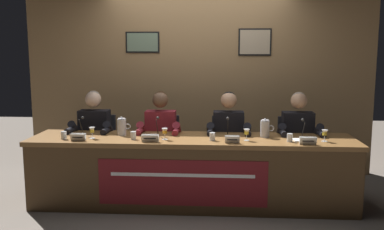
{
  "coord_description": "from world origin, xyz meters",
  "views": [
    {
      "loc": [
        0.3,
        -4.52,
        1.69
      ],
      "look_at": [
        0.0,
        0.0,
        1.01
      ],
      "focal_mm": 39.4,
      "sensor_mm": 36.0,
      "label": 1
    }
  ],
  "objects": [
    {
      "name": "juice_glass_center_left",
      "position": [
        -0.28,
        -0.13,
        0.84
      ],
      "size": [
        0.06,
        0.06,
        0.12
      ],
      "color": "white",
      "rests_on": "conference_table"
    },
    {
      "name": "chair_center_right",
      "position": [
        0.41,
        0.55,
        0.44
      ],
      "size": [
        0.44,
        0.45,
        0.9
      ],
      "color": "black",
      "rests_on": "ground_plane"
    },
    {
      "name": "water_pitcher_right_side",
      "position": [
        0.8,
        0.08,
        0.85
      ],
      "size": [
        0.15,
        0.1,
        0.21
      ],
      "color": "silver",
      "rests_on": "conference_table"
    },
    {
      "name": "ground_plane",
      "position": [
        0.0,
        0.0,
        0.0
      ],
      "size": [
        12.0,
        12.0,
        0.0
      ],
      "primitive_type": "plane",
      "color": "#70665B"
    },
    {
      "name": "juice_glass_far_left",
      "position": [
        -1.08,
        -0.12,
        0.84
      ],
      "size": [
        0.06,
        0.06,
        0.12
      ],
      "color": "white",
      "rests_on": "conference_table"
    },
    {
      "name": "water_cup_center_right",
      "position": [
        0.23,
        -0.14,
        0.79
      ],
      "size": [
        0.06,
        0.06,
        0.08
      ],
      "color": "silver",
      "rests_on": "conference_table"
    },
    {
      "name": "conference_table",
      "position": [
        -0.0,
        -0.11,
        0.52
      ],
      "size": [
        3.55,
        0.74,
        0.76
      ],
      "color": "brown",
      "rests_on": "ground_plane"
    },
    {
      "name": "juice_glass_center_right",
      "position": [
        0.59,
        -0.12,
        0.84
      ],
      "size": [
        0.06,
        0.06,
        0.12
      ],
      "color": "white",
      "rests_on": "conference_table"
    },
    {
      "name": "microphone_center_left",
      "position": [
        -0.39,
        0.0,
        0.83
      ],
      "size": [
        0.06,
        0.17,
        0.22
      ],
      "color": "black",
      "rests_on": "conference_table"
    },
    {
      "name": "panelist_center_right",
      "position": [
        0.41,
        0.35,
        0.71
      ],
      "size": [
        0.51,
        0.48,
        1.23
      ],
      "color": "black",
      "rests_on": "ground_plane"
    },
    {
      "name": "panelist_far_right",
      "position": [
        1.22,
        0.35,
        0.71
      ],
      "size": [
        0.51,
        0.48,
        1.23
      ],
      "color": "black",
      "rests_on": "ground_plane"
    },
    {
      "name": "water_cup_center_left",
      "position": [
        -0.62,
        -0.14,
        0.79
      ],
      "size": [
        0.06,
        0.06,
        0.08
      ],
      "color": "silver",
      "rests_on": "conference_table"
    },
    {
      "name": "microphone_center_right",
      "position": [
        0.39,
        0.02,
        0.83
      ],
      "size": [
        0.06,
        0.17,
        0.22
      ],
      "color": "black",
      "rests_on": "conference_table"
    },
    {
      "name": "water_pitcher_left_side",
      "position": [
        -0.8,
        0.09,
        0.85
      ],
      "size": [
        0.15,
        0.1,
        0.21
      ],
      "color": "silver",
      "rests_on": "conference_table"
    },
    {
      "name": "nameplate_far_left",
      "position": [
        -1.19,
        -0.25,
        0.8
      ],
      "size": [
        0.16,
        0.06,
        0.08
      ],
      "color": "white",
      "rests_on": "conference_table"
    },
    {
      "name": "water_cup_far_right",
      "position": [
        1.04,
        -0.15,
        0.79
      ],
      "size": [
        0.06,
        0.06,
        0.08
      ],
      "color": "silver",
      "rests_on": "conference_table"
    },
    {
      "name": "panelist_far_left",
      "position": [
        -1.22,
        0.35,
        0.71
      ],
      "size": [
        0.51,
        0.48,
        1.23
      ],
      "color": "black",
      "rests_on": "ground_plane"
    },
    {
      "name": "chair_far_left",
      "position": [
        -1.22,
        0.55,
        0.44
      ],
      "size": [
        0.44,
        0.45,
        0.9
      ],
      "color": "black",
      "rests_on": "ground_plane"
    },
    {
      "name": "water_cup_far_left",
      "position": [
        -1.37,
        -0.18,
        0.79
      ],
      "size": [
        0.06,
        0.06,
        0.08
      ],
      "color": "silver",
      "rests_on": "conference_table"
    },
    {
      "name": "panelist_center_left",
      "position": [
        -0.41,
        0.35,
        0.71
      ],
      "size": [
        0.51,
        0.48,
        1.23
      ],
      "color": "black",
      "rests_on": "ground_plane"
    },
    {
      "name": "nameplate_center_right",
      "position": [
        0.43,
        -0.26,
        0.8
      ],
      "size": [
        0.15,
        0.06,
        0.08
      ],
      "color": "white",
      "rests_on": "conference_table"
    },
    {
      "name": "microphone_far_right",
      "position": [
        1.2,
        -0.03,
        0.83
      ],
      "size": [
        0.06,
        0.17,
        0.22
      ],
      "color": "black",
      "rests_on": "conference_table"
    },
    {
      "name": "document_stack_far_right",
      "position": [
        1.18,
        -0.08,
        0.76
      ],
      "size": [
        0.24,
        0.19,
        0.01
      ],
      "color": "white",
      "rests_on": "conference_table"
    },
    {
      "name": "chair_center_left",
      "position": [
        -0.41,
        0.55,
        0.44
      ],
      "size": [
        0.44,
        0.45,
        0.9
      ],
      "color": "black",
      "rests_on": "ground_plane"
    },
    {
      "name": "microphone_far_left",
      "position": [
        -1.23,
        -0.04,
        0.83
      ],
      "size": [
        0.06,
        0.17,
        0.22
      ],
      "color": "black",
      "rests_on": "conference_table"
    },
    {
      "name": "nameplate_center_left",
      "position": [
        -0.42,
        -0.25,
        0.8
      ],
      "size": [
        0.18,
        0.06,
        0.08
      ],
      "color": "white",
      "rests_on": "conference_table"
    },
    {
      "name": "nameplate_far_right",
      "position": [
        1.2,
        -0.28,
        0.8
      ],
      "size": [
        0.17,
        0.06,
        0.08
      ],
      "color": "white",
      "rests_on": "conference_table"
    },
    {
      "name": "chair_far_right",
      "position": [
        1.22,
        0.55,
        0.44
      ],
      "size": [
        0.44,
        0.45,
        0.9
      ],
      "color": "black",
      "rests_on": "ground_plane"
    },
    {
      "name": "juice_glass_far_right",
      "position": [
        1.4,
        -0.11,
        0.84
      ],
      "size": [
        0.06,
        0.06,
        0.12
      ],
      "color": "white",
      "rests_on": "conference_table"
    },
    {
      "name": "wall_back_panelled",
      "position": [
        0.0,
        1.32,
        1.3
      ],
      "size": [
        4.75,
        0.14,
        2.6
      ],
      "color": "#937047",
      "rests_on": "ground_plane"
    }
  ]
}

